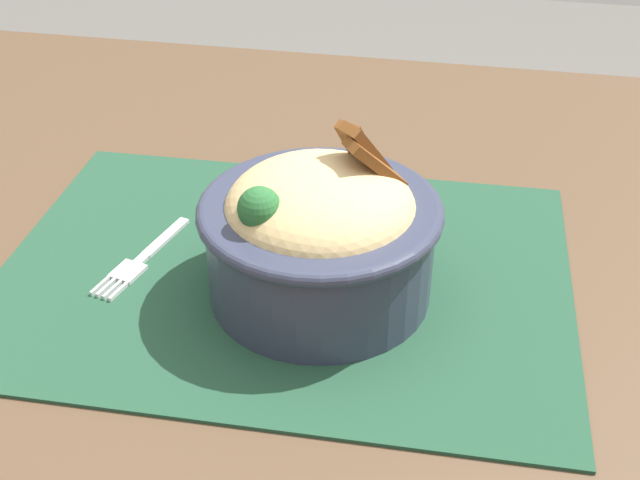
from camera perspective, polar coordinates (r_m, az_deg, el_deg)
table at (r=0.74m, az=-5.29°, el=-5.84°), size 1.25×0.96×0.71m
placemat at (r=0.70m, az=-2.41°, el=-2.07°), size 0.48×0.36×0.00m
bowl at (r=0.64m, az=-0.01°, el=0.56°), size 0.19×0.19×0.14m
fork at (r=0.72m, az=-12.14°, el=-1.33°), size 0.04×0.12×0.00m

